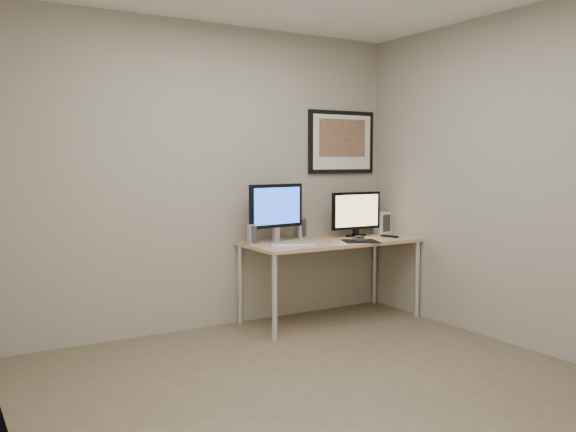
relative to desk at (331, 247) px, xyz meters
name	(u,v)px	position (x,y,z in m)	size (l,w,h in m)	color
floor	(323,387)	(-1.00, -1.35, -0.66)	(3.60, 3.60, 0.00)	brown
room	(287,131)	(-1.00, -0.90, 0.98)	(3.60, 3.60, 3.60)	white
desk	(331,247)	(0.00, 0.00, 0.00)	(1.60, 0.70, 0.73)	#A3724E
framed_art	(341,142)	(0.35, 0.33, 0.96)	(0.75, 0.04, 0.60)	black
monitor_large	(276,210)	(-0.49, 0.13, 0.35)	(0.56, 0.21, 0.51)	silver
monitor_tv	(356,213)	(0.36, 0.10, 0.29)	(0.54, 0.13, 0.42)	black
speaker_left	(251,234)	(-0.75, 0.10, 0.15)	(0.07, 0.07, 0.18)	silver
speaker_right	(301,228)	(-0.15, 0.27, 0.16)	(0.08, 0.08, 0.19)	silver
keyboard	(294,245)	(-0.50, -0.17, 0.07)	(0.39, 0.10, 0.01)	silver
mousepad	(360,241)	(0.18, -0.21, 0.07)	(0.30, 0.27, 0.00)	black
mouse	(359,238)	(0.19, -0.17, 0.09)	(0.07, 0.12, 0.04)	black
remote	(390,236)	(0.59, -0.11, 0.08)	(0.05, 0.17, 0.02)	black
fan_unit	(382,223)	(0.72, 0.15, 0.17)	(0.14, 0.10, 0.21)	silver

